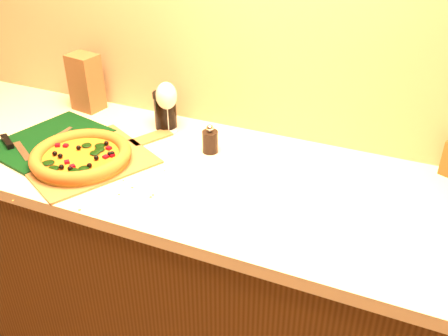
% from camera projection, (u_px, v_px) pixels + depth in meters
% --- Properties ---
extents(cabinet, '(2.80, 0.65, 0.86)m').
position_uv_depth(cabinet, '(222.00, 286.00, 1.79)').
color(cabinet, '#40260D').
rests_on(cabinet, ground).
extents(countertop, '(2.84, 0.68, 0.04)m').
position_uv_depth(countertop, '(222.00, 180.00, 1.56)').
color(countertop, beige).
rests_on(countertop, cabinet).
extents(pizza_peel, '(0.48, 0.54, 0.01)m').
position_uv_depth(pizza_peel, '(90.00, 158.00, 1.63)').
color(pizza_peel, brown).
rests_on(pizza_peel, countertop).
extents(pizza, '(0.32, 0.32, 0.05)m').
position_uv_depth(pizza, '(81.00, 156.00, 1.59)').
color(pizza, '#B4832D').
rests_on(pizza, pizza_peel).
extents(cutting_board, '(0.35, 0.43, 0.03)m').
position_uv_depth(cutting_board, '(48.00, 140.00, 1.73)').
color(cutting_board, black).
rests_on(cutting_board, countertop).
extents(bottle_cap, '(0.03, 0.03, 0.01)m').
position_uv_depth(bottle_cap, '(72.00, 161.00, 1.61)').
color(bottle_cap, black).
rests_on(bottle_cap, countertop).
extents(pepper_grinder, '(0.05, 0.05, 0.10)m').
position_uv_depth(pepper_grinder, '(210.00, 141.00, 1.65)').
color(pepper_grinder, black).
rests_on(pepper_grinder, countertop).
extents(wine_glass, '(0.08, 0.08, 0.19)m').
position_uv_depth(wine_glass, '(166.00, 97.00, 1.73)').
color(wine_glass, silver).
rests_on(wine_glass, countertop).
extents(paper_bag, '(0.12, 0.10, 0.22)m').
position_uv_depth(paper_bag, '(86.00, 82.00, 1.91)').
color(paper_bag, brown).
rests_on(paper_bag, countertop).
extents(dark_jar, '(0.08, 0.08, 0.13)m').
position_uv_depth(dark_jar, '(165.00, 110.00, 1.79)').
color(dark_jar, black).
rests_on(dark_jar, countertop).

